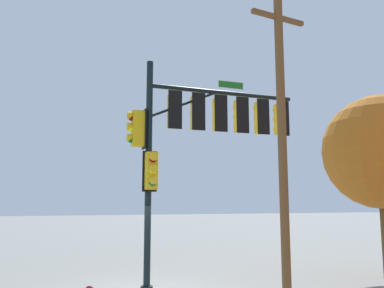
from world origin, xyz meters
TOP-DOWN VIEW (x-y plane):
  - signal_pole_assembly at (1.72, 0.09)m, footprint 5.78×1.30m
  - utility_pole at (3.20, -2.45)m, footprint 1.79×0.46m
  - tree_near at (8.42, -0.26)m, footprint 4.11×4.11m

SIDE VIEW (x-z plane):
  - utility_pole at x=3.20m, z-range 0.18..8.58m
  - tree_near at x=8.42m, z-range 1.16..7.63m
  - signal_pole_assembly at x=1.72m, z-range 1.43..8.44m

